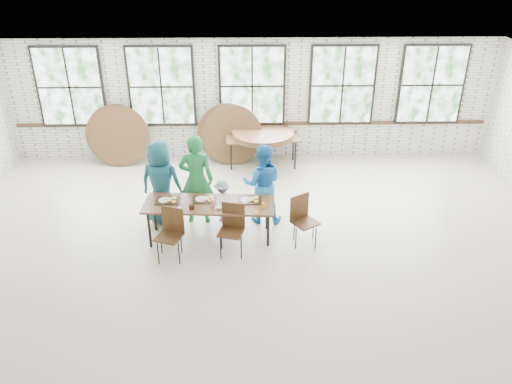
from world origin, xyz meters
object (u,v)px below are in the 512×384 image
dining_table (209,206)px  storage_table (263,139)px  chair_near_right (232,224)px  chair_near_left (171,229)px

dining_table → storage_table: (1.11, 3.38, -0.00)m
dining_table → chair_near_right: 0.64m
chair_near_left → storage_table: size_ratio=0.51×
chair_near_left → chair_near_right: bearing=27.5°
chair_near_right → chair_near_left: bearing=-158.3°
dining_table → storage_table: size_ratio=1.32×
chair_near_right → storage_table: (0.68, 3.84, 0.13)m
storage_table → chair_near_left: bearing=-118.3°
chair_near_left → chair_near_right: 1.08m
chair_near_left → chair_near_right: (1.07, 0.13, 0.00)m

